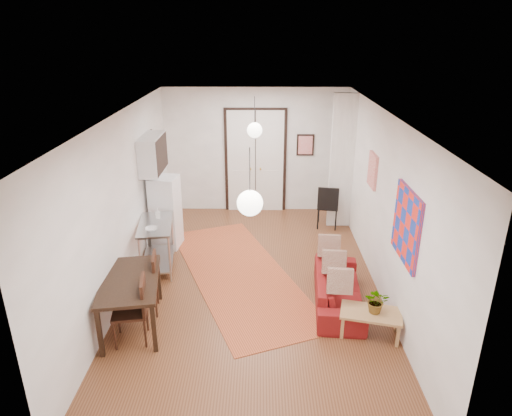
{
  "coord_description": "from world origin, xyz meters",
  "views": [
    {
      "loc": [
        0.12,
        -6.85,
        4.1
      ],
      "look_at": [
        0.04,
        0.38,
        1.25
      ],
      "focal_mm": 32.0,
      "sensor_mm": 36.0,
      "label": 1
    }
  ],
  "objects_px": {
    "dining_chair_near": "(143,277)",
    "sofa": "(339,289)",
    "fridge": "(166,212)",
    "kitchen_counter": "(157,240)",
    "black_side_chair": "(327,201)",
    "dining_chair_far": "(131,302)",
    "dining_table": "(130,284)",
    "coffee_table": "(371,315)"
  },
  "relations": [
    {
      "from": "dining_chair_near",
      "to": "sofa",
      "type": "bearing_deg",
      "value": 83.7
    },
    {
      "from": "sofa",
      "to": "fridge",
      "type": "xyz_separation_m",
      "value": [
        -3.11,
        2.07,
        0.46
      ]
    },
    {
      "from": "kitchen_counter",
      "to": "black_side_chair",
      "type": "distance_m",
      "value": 3.9
    },
    {
      "from": "fridge",
      "to": "dining_chair_near",
      "type": "height_order",
      "value": "fridge"
    },
    {
      "from": "black_side_chair",
      "to": "dining_chair_far",
      "type": "bearing_deg",
      "value": 60.27
    },
    {
      "from": "dining_table",
      "to": "dining_chair_near",
      "type": "xyz_separation_m",
      "value": [
        0.07,
        0.45,
        -0.13
      ]
    },
    {
      "from": "sofa",
      "to": "dining_chair_near",
      "type": "distance_m",
      "value": 3.06
    },
    {
      "from": "sofa",
      "to": "dining_chair_near",
      "type": "height_order",
      "value": "dining_chair_near"
    },
    {
      "from": "sofa",
      "to": "black_side_chair",
      "type": "xyz_separation_m",
      "value": [
        0.23,
        3.16,
        0.3
      ]
    },
    {
      "from": "black_side_chair",
      "to": "fridge",
      "type": "bearing_deg",
      "value": 27.53
    },
    {
      "from": "kitchen_counter",
      "to": "dining_chair_near",
      "type": "height_order",
      "value": "dining_chair_near"
    },
    {
      "from": "fridge",
      "to": "black_side_chair",
      "type": "relative_size",
      "value": 1.5
    },
    {
      "from": "black_side_chair",
      "to": "sofa",
      "type": "bearing_deg",
      "value": 95.27
    },
    {
      "from": "fridge",
      "to": "dining_table",
      "type": "height_order",
      "value": "fridge"
    },
    {
      "from": "sofa",
      "to": "kitchen_counter",
      "type": "distance_m",
      "value": 3.33
    },
    {
      "from": "coffee_table",
      "to": "fridge",
      "type": "bearing_deg",
      "value": 140.29
    },
    {
      "from": "coffee_table",
      "to": "dining_chair_near",
      "type": "relative_size",
      "value": 0.97
    },
    {
      "from": "fridge",
      "to": "dining_chair_near",
      "type": "distance_m",
      "value": 2.23
    },
    {
      "from": "dining_table",
      "to": "black_side_chair",
      "type": "xyz_separation_m",
      "value": [
        3.34,
        3.76,
        -0.12
      ]
    },
    {
      "from": "fridge",
      "to": "black_side_chair",
      "type": "xyz_separation_m",
      "value": [
        3.34,
        1.09,
        -0.16
      ]
    },
    {
      "from": "fridge",
      "to": "dining_chair_near",
      "type": "xyz_separation_m",
      "value": [
        0.07,
        -2.22,
        -0.17
      ]
    },
    {
      "from": "coffee_table",
      "to": "black_side_chair",
      "type": "distance_m",
      "value": 3.96
    },
    {
      "from": "kitchen_counter",
      "to": "dining_table",
      "type": "relative_size",
      "value": 0.8
    },
    {
      "from": "kitchen_counter",
      "to": "fridge",
      "type": "distance_m",
      "value": 0.93
    },
    {
      "from": "coffee_table",
      "to": "dining_table",
      "type": "height_order",
      "value": "dining_table"
    },
    {
      "from": "dining_chair_near",
      "to": "coffee_table",
      "type": "bearing_deg",
      "value": 70.07
    },
    {
      "from": "kitchen_counter",
      "to": "dining_chair_far",
      "type": "height_order",
      "value": "dining_chair_far"
    },
    {
      "from": "sofa",
      "to": "dining_chair_far",
      "type": "bearing_deg",
      "value": 110.76
    },
    {
      "from": "black_side_chair",
      "to": "dining_chair_near",
      "type": "bearing_deg",
      "value": 54.82
    },
    {
      "from": "kitchen_counter",
      "to": "dining_chair_far",
      "type": "distance_m",
      "value": 2.0
    },
    {
      "from": "coffee_table",
      "to": "kitchen_counter",
      "type": "distance_m",
      "value": 3.96
    },
    {
      "from": "dining_chair_near",
      "to": "kitchen_counter",
      "type": "bearing_deg",
      "value": 173.89
    },
    {
      "from": "dining_chair_far",
      "to": "fridge",
      "type": "bearing_deg",
      "value": 172.16
    },
    {
      "from": "fridge",
      "to": "sofa",
      "type": "bearing_deg",
      "value": -25.57
    },
    {
      "from": "coffee_table",
      "to": "black_side_chair",
      "type": "height_order",
      "value": "black_side_chair"
    },
    {
      "from": "dining_table",
      "to": "dining_chair_far",
      "type": "height_order",
      "value": "dining_chair_far"
    },
    {
      "from": "fridge",
      "to": "dining_table",
      "type": "relative_size",
      "value": 0.96
    },
    {
      "from": "dining_table",
      "to": "black_side_chair",
      "type": "height_order",
      "value": "black_side_chair"
    },
    {
      "from": "fridge",
      "to": "black_side_chair",
      "type": "bearing_deg",
      "value": 26.05
    },
    {
      "from": "dining_chair_far",
      "to": "black_side_chair",
      "type": "xyz_separation_m",
      "value": [
        3.27,
        4.01,
        0.01
      ]
    },
    {
      "from": "fridge",
      "to": "coffee_table",
      "type": "bearing_deg",
      "value": -31.71
    },
    {
      "from": "kitchen_counter",
      "to": "dining_chair_far",
      "type": "relative_size",
      "value": 1.26
    }
  ]
}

